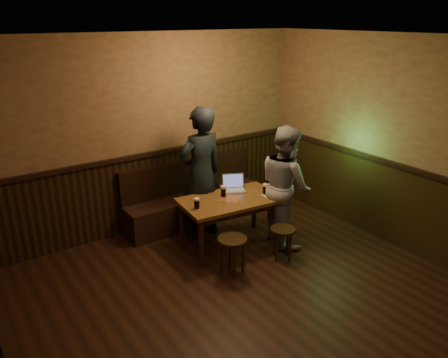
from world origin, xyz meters
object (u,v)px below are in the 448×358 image
object	(u,v)px
stool_right	(283,235)
person_suit	(201,174)
person_grey	(285,185)
pint_left	(197,204)
pint_mid	(223,191)
pub_table	(230,205)
bench	(193,202)
stool_left	(232,245)
pint_right	(265,189)
laptop	(234,186)

from	to	relation	value
stool_right	person_suit	bearing A→B (deg)	113.12
person_grey	pint_left	bearing A→B (deg)	92.90
pint_mid	person_suit	distance (m)	0.44
person_suit	pub_table	bearing A→B (deg)	103.42
pub_table	person_suit	bearing A→B (deg)	111.70
bench	stool_left	xyz separation A→B (m)	(-0.38, -1.55, 0.07)
stool_left	person_suit	distance (m)	1.24
pint_mid	person_suit	xyz separation A→B (m)	(-0.10, 0.40, 0.16)
pint_right	person_grey	world-z (taller)	person_grey
person_grey	stool_right	bearing A→B (deg)	150.96
pint_right	laptop	xyz separation A→B (m)	(-0.26, 0.37, -0.02)
pub_table	pint_mid	size ratio (longest dim) A/B	9.09
bench	stool_right	world-z (taller)	bench
stool_left	pint_mid	distance (m)	0.86
stool_right	pint_right	bearing A→B (deg)	76.43
pint_left	stool_left	bearing A→B (deg)	-74.56
stool_right	stool_left	bearing A→B (deg)	173.40
bench	person_grey	xyz separation A→B (m)	(0.72, -1.26, 0.52)
bench	pint_left	world-z (taller)	bench
stool_left	stool_right	world-z (taller)	stool_left
stool_right	person_grey	distance (m)	0.71
pint_right	laptop	bearing A→B (deg)	125.48
bench	laptop	bearing A→B (deg)	-73.55
bench	person_grey	world-z (taller)	person_grey
bench	stool_right	distance (m)	1.68
person_suit	person_grey	world-z (taller)	person_suit
stool_right	pint_right	size ratio (longest dim) A/B	2.94
stool_right	laptop	xyz separation A→B (m)	(-0.14, 0.89, 0.42)
pint_right	pint_mid	bearing A→B (deg)	154.36
pint_mid	laptop	xyz separation A→B (m)	(0.26, 0.12, -0.02)
pint_left	person_grey	bearing A→B (deg)	-11.75
bench	pint_mid	size ratio (longest dim) A/B	14.36
bench	person_grey	distance (m)	1.54
pint_left	laptop	distance (m)	0.80
stool_left	person_suit	world-z (taller)	person_suit
stool_left	pint_mid	world-z (taller)	pint_mid
pub_table	pint_right	xyz separation A→B (m)	(0.48, -0.14, 0.17)
stool_left	stool_right	xyz separation A→B (m)	(0.74, -0.09, -0.04)
laptop	stool_right	bearing A→B (deg)	-55.66
pint_left	pint_right	distance (m)	1.03
person_grey	laptop	bearing A→B (deg)	58.84
stool_left	stool_right	bearing A→B (deg)	-6.60
laptop	person_grey	xyz separation A→B (m)	(0.50, -0.51, 0.07)
person_suit	pint_right	bearing A→B (deg)	131.83
stool_right	pint_mid	distance (m)	0.97
pub_table	pint_mid	world-z (taller)	pint_mid
pub_table	stool_left	size ratio (longest dim) A/B	2.88
pint_left	person_suit	xyz separation A→B (m)	(0.39, 0.53, 0.16)
stool_right	pint_mid	size ratio (longest dim) A/B	2.84
pint_right	person_grey	size ratio (longest dim) A/B	0.09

